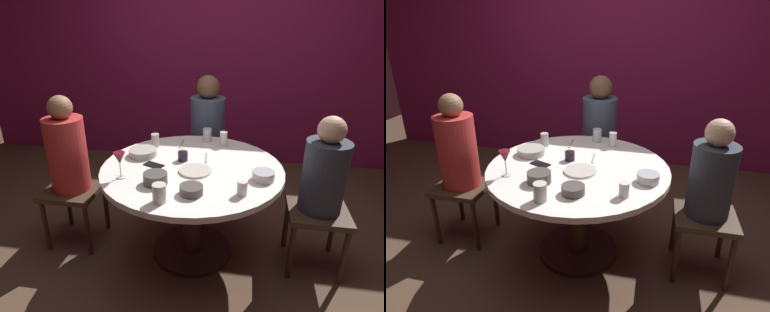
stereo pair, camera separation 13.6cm
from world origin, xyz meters
TOP-DOWN VIEW (x-y plane):
  - ground_plane at (0.00, 0.00)m, footprint 8.00×8.00m
  - back_wall at (0.00, 1.86)m, footprint 6.00×0.10m
  - dining_table at (0.00, 0.00)m, footprint 1.26×1.26m
  - seated_diner_left at (-0.93, 0.00)m, footprint 0.40×0.40m
  - seated_diner_back at (0.00, 0.88)m, footprint 0.40×0.40m
  - seated_diner_right at (0.88, 0.00)m, footprint 0.40×0.40m
  - candle_holder at (-0.08, 0.09)m, footprint 0.07×0.07m
  - wine_glass at (-0.43, -0.24)m, footprint 0.08×0.08m
  - dinner_plate at (0.03, -0.08)m, footprint 0.22×0.22m
  - cell_phone at (-0.27, -0.03)m, footprint 0.16×0.12m
  - bowl_serving_large at (0.48, -0.12)m, footprint 0.14×0.14m
  - bowl_salad_center at (-0.18, -0.28)m, footprint 0.15×0.15m
  - bowl_small_white at (-0.39, 0.13)m, footprint 0.21×0.21m
  - bowl_sauce_side at (0.06, -0.37)m, footprint 0.14×0.14m
  - cup_near_candle at (0.35, -0.33)m, footprint 0.06×0.06m
  - cup_by_left_diner at (0.18, 0.43)m, footprint 0.06×0.06m
  - cup_by_right_diner at (-0.10, -0.49)m, footprint 0.08×0.08m
  - cup_center_front at (-0.35, 0.32)m, footprint 0.06×0.06m
  - cup_far_edge at (0.04, 0.51)m, footprint 0.07×0.07m
  - fork_near_plate at (-0.15, 0.41)m, footprint 0.02×0.18m
  - knife_near_plate at (0.08, 0.16)m, footprint 0.03×0.18m

SIDE VIEW (x-z plane):
  - ground_plane at x=0.00m, z-range 0.00..0.00m
  - dining_table at x=0.00m, z-range 0.20..0.92m
  - seated_diner_right at x=0.88m, z-range 0.13..1.26m
  - fork_near_plate at x=-0.15m, z-range 0.72..0.73m
  - knife_near_plate at x=0.08m, z-range 0.72..0.73m
  - seated_diner_left at x=-0.93m, z-range 0.13..1.32m
  - cell_phone at x=-0.27m, z-range 0.72..0.73m
  - dinner_plate at x=0.03m, z-range 0.72..0.74m
  - seated_diner_back at x=0.00m, z-range 0.14..1.34m
  - bowl_small_white at x=-0.39m, z-range 0.72..0.77m
  - bowl_sauce_side at x=0.06m, z-range 0.72..0.77m
  - bowl_serving_large at x=0.48m, z-range 0.72..0.78m
  - candle_holder at x=-0.08m, z-range 0.71..0.80m
  - bowl_salad_center at x=-0.18m, z-range 0.72..0.79m
  - cup_near_candle at x=0.35m, z-range 0.72..0.81m
  - cup_center_front at x=-0.35m, z-range 0.72..0.83m
  - cup_far_edge at x=0.04m, z-range 0.72..0.83m
  - cup_by_right_diner at x=-0.10m, z-range 0.72..0.83m
  - cup_by_left_diner at x=0.18m, z-range 0.72..0.84m
  - wine_glass at x=-0.43m, z-range 0.76..0.94m
  - back_wall at x=0.00m, z-range 0.00..2.60m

